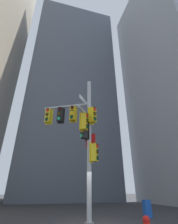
% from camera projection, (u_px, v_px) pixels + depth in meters
% --- Properties ---
extents(building_mid_block, '(15.93, 15.93, 40.41)m').
position_uv_depth(building_mid_block, '(69.00, 98.00, 36.38)').
color(building_mid_block, '#4C5460').
rests_on(building_mid_block, ground).
extents(signal_pole_assembly, '(3.41, 3.10, 8.61)m').
position_uv_depth(signal_pole_assembly, '(80.00, 129.00, 10.09)').
color(signal_pole_assembly, '#B2B2B5').
rests_on(signal_pole_assembly, ground).
extents(newspaper_box, '(0.45, 0.36, 1.01)m').
position_uv_depth(newspaper_box, '(147.00, 209.00, 10.44)').
color(newspaper_box, '#194CB2').
rests_on(newspaper_box, ground).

